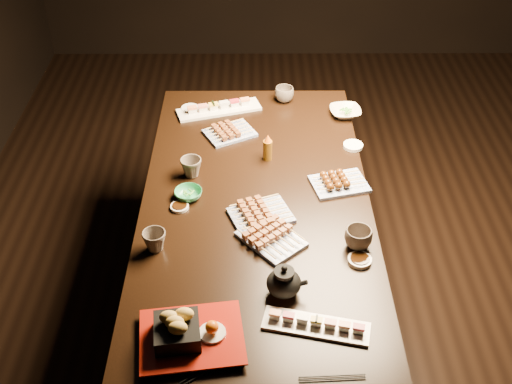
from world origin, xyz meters
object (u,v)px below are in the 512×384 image
sushi_platter_far (219,107)px  teacup_mid_right (358,238)px  tempura_tray (191,329)px  yakitori_plate_right (271,235)px  teacup_far_right (284,94)px  edamame_bowl_cream (345,112)px  yakitori_plate_left (230,129)px  teacup_near_left (155,241)px  edamame_bowl_green (188,194)px  dining_table (256,272)px  teapot (284,280)px  sushi_platter_near (316,323)px  yakitori_plate_center (261,211)px  teacup_far_left (191,167)px  condiment_bottle (268,147)px

sushi_platter_far → teacup_mid_right: teacup_mid_right is taller
sushi_platter_far → tempura_tray: tempura_tray is taller
yakitori_plate_right → teacup_far_right: size_ratio=2.45×
edamame_bowl_cream → teacup_mid_right: 0.91m
teacup_mid_right → yakitori_plate_left: bearing=122.9°
sushi_platter_far → teacup_near_left: bearing=62.0°
edamame_bowl_green → teacup_mid_right: (0.63, -0.29, 0.02)m
yakitori_plate_right → teacup_near_left: 0.42m
edamame_bowl_cream → dining_table: bearing=-122.6°
yakitori_plate_right → yakitori_plate_left: (-0.17, 0.71, -0.00)m
teacup_far_right → teapot: (-0.05, -1.27, 0.02)m
dining_table → teacup_far_right: (0.14, 0.80, 0.41)m
sushi_platter_near → teapot: size_ratio=2.45×
edamame_bowl_green → teacup_near_left: 0.31m
yakitori_plate_center → teapot: bearing=-100.8°
yakitori_plate_center → teacup_far_right: 0.89m
teacup_mid_right → teacup_far_left: (-0.63, 0.43, 0.00)m
teacup_mid_right → sushi_platter_near: bearing=-115.6°
dining_table → yakitori_plate_right: 0.46m
teapot → yakitori_plate_left: bearing=112.0°
sushi_platter_near → edamame_bowl_green: (-0.45, 0.66, -0.00)m
sushi_platter_far → edamame_bowl_green: (-0.09, -0.66, -0.01)m
yakitori_plate_right → teapot: bearing=-33.4°
sushi_platter_near → teacup_far_left: bearing=132.0°
yakitori_plate_left → teacup_far_right: size_ratio=2.28×
edamame_bowl_cream → teacup_mid_right: teacup_mid_right is taller
yakitori_plate_center → teacup_mid_right: teacup_mid_right is taller
dining_table → sushi_platter_near: size_ratio=5.34×
sushi_platter_far → yakitori_plate_right: size_ratio=1.75×
yakitori_plate_center → condiment_bottle: 0.39m
condiment_bottle → yakitori_plate_right: bearing=-89.7°
yakitori_plate_center → teapot: teapot is taller
yakitori_plate_left → edamame_bowl_green: yakitori_plate_left is taller
sushi_platter_near → dining_table: bearing=119.5°
edamame_bowl_cream → tempura_tray: (-0.62, -1.34, 0.04)m
sushi_platter_near → teapot: bearing=135.6°
sushi_platter_far → yakitori_plate_left: yakitori_plate_left is taller
yakitori_plate_right → condiment_bottle: (-0.00, 0.52, 0.03)m
dining_table → edamame_bowl_green: (-0.27, 0.04, 0.39)m
yakitori_plate_right → edamame_bowl_cream: 0.95m
sushi_platter_far → yakitori_plate_left: 0.21m
teacup_far_right → teapot: 1.27m
teacup_far_left → condiment_bottle: bearing=20.5°
teacup_near_left → teacup_far_left: 0.45m
teacup_mid_right → teacup_far_right: 1.07m
teapot → edamame_bowl_green: bearing=134.9°
yakitori_plate_center → yakitori_plate_right: bearing=-96.3°
teacup_near_left → condiment_bottle: (0.41, 0.56, 0.02)m
yakitori_plate_right → teapot: teapot is taller
teacup_mid_right → teacup_near_left: bearing=-179.2°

